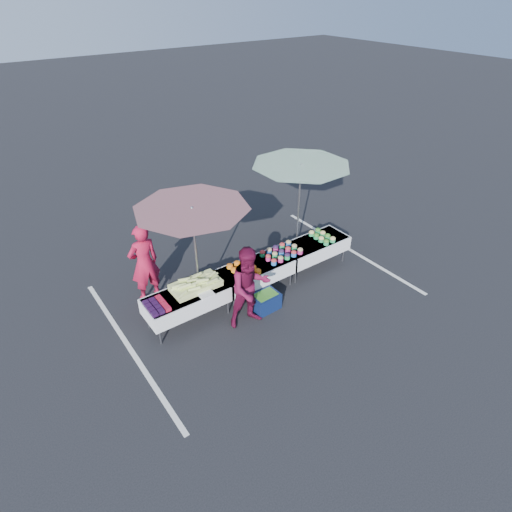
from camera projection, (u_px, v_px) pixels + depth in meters
ground at (256, 291)px, 10.29m from camera, size 80.00×80.00×0.00m
stripe_left at (129, 347)px, 8.72m from camera, size 0.10×5.00×0.00m
stripe_right at (349, 249)px, 11.85m from camera, size 0.10×5.00×0.00m
table_left at (187, 299)px, 9.08m from camera, size 1.86×0.81×0.75m
table_center at (256, 271)px, 9.97m from camera, size 1.86×0.81×0.75m
table_right at (313, 247)px, 10.85m from camera, size 1.86×0.81×0.75m
berry_punnets at (157, 306)px, 8.58m from camera, size 0.40×0.54×0.08m
corn_pile at (196, 284)px, 9.10m from camera, size 1.16×0.57×0.26m
plastic_bags at (206, 294)px, 8.92m from camera, size 0.30×0.25×0.05m
carrot_bowls at (244, 269)px, 9.67m from camera, size 0.55×0.69×0.11m
potato_cups at (281, 252)px, 10.20m from camera, size 0.94×0.58×0.16m
bean_baskets at (322, 236)px, 10.84m from camera, size 0.36×0.68×0.15m
vendor at (144, 263)px, 9.58m from camera, size 0.71×0.48×1.91m
customer at (250, 287)px, 8.86m from camera, size 1.02×0.86×1.87m
umbrella_left at (193, 217)px, 8.70m from camera, size 2.68×2.68×2.47m
umbrella_right at (301, 173)px, 10.53m from camera, size 3.20×3.20×2.53m
storage_bin at (265, 301)px, 9.63m from camera, size 0.63×0.47×0.40m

